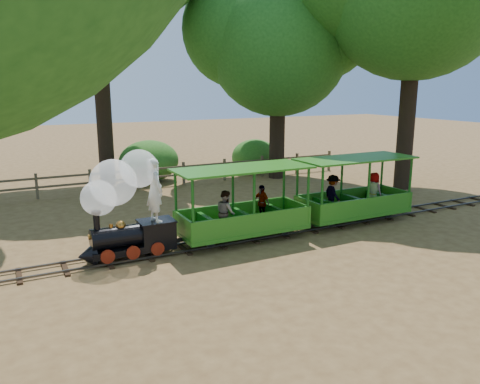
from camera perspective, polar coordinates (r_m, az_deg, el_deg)
name	(u,v)px	position (r m, az deg, el deg)	size (l,w,h in m)	color
ground	(250,239)	(13.44, 1.18, -5.72)	(90.00, 90.00, 0.00)	olive
track	(250,237)	(13.42, 1.18, -5.45)	(22.00, 1.00, 0.10)	#3F3D3A
locomotive	(124,198)	(11.87, -13.98, -0.67)	(2.43, 1.14, 2.79)	black
carriage_front	(242,213)	(13.08, 0.26, -2.59)	(3.82, 1.56, 1.99)	#2E7E1B
carriage_rear	(352,197)	(15.28, 13.54, -0.62)	(3.82, 1.56, 1.99)	#2E7E1B
oak_ne	(277,37)	(22.16, 4.55, 18.35)	(8.04, 7.08, 9.31)	#2D2116
fence	(162,173)	(20.48, -9.51, 2.25)	(18.10, 0.10, 1.00)	brown
shrub_mid_w	(149,161)	(21.60, -11.03, 3.72)	(2.73, 2.10, 1.89)	#2D6B1E
shrub_mid_e	(252,158)	(23.65, 1.48, 4.23)	(2.14, 1.64, 1.48)	#2D6B1E
shrub_east	(254,156)	(23.70, 1.76, 4.45)	(2.39, 1.84, 1.65)	#2D6B1E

